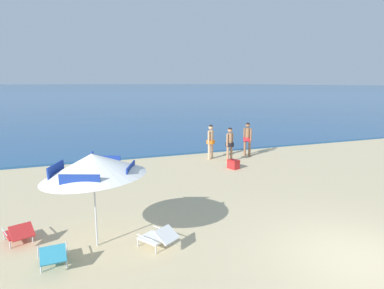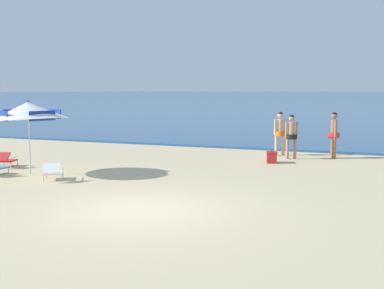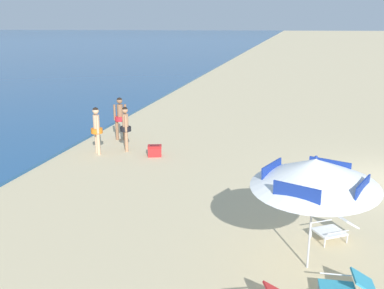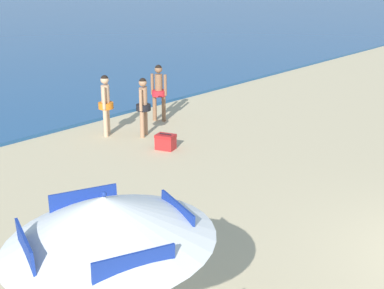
% 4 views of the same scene
% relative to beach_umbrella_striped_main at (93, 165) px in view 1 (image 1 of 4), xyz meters
% --- Properties ---
extents(ground_plane, '(800.00, 800.00, 0.00)m').
position_rel_beach_umbrella_striped_main_xyz_m(ground_plane, '(5.31, -2.82, -1.95)').
color(ground_plane, '#CCB78C').
extents(ocean_water, '(800.00, 800.00, 0.10)m').
position_rel_beach_umbrella_striped_main_xyz_m(ocean_water, '(5.31, 408.61, -1.90)').
color(ocean_water, '#235184').
rests_on(ocean_water, ground).
extents(beach_umbrella_striped_main, '(3.13, 3.11, 2.31)m').
position_rel_beach_umbrella_striped_main_xyz_m(beach_umbrella_striped_main, '(0.00, 0.00, 0.00)').
color(beach_umbrella_striped_main, silver).
rests_on(beach_umbrella_striped_main, ground).
extents(lounge_chair_under_umbrella, '(0.92, 1.03, 0.52)m').
position_rel_beach_umbrella_striped_main_xyz_m(lounge_chair_under_umbrella, '(1.32, -0.62, -1.68)').
color(lounge_chair_under_umbrella, white).
rests_on(lounge_chair_under_umbrella, ground).
extents(lounge_chair_beside_umbrella, '(0.61, 0.92, 0.52)m').
position_rel_beach_umbrella_striped_main_xyz_m(lounge_chair_beside_umbrella, '(-0.94, -0.61, -1.68)').
color(lounge_chair_beside_umbrella, teal).
rests_on(lounge_chair_beside_umbrella, ground).
extents(lounge_chair_facing_sea, '(0.80, 1.02, 0.53)m').
position_rel_beach_umbrella_striped_main_xyz_m(lounge_chair_facing_sea, '(-1.72, 0.79, -1.69)').
color(lounge_chair_facing_sea, red).
rests_on(lounge_chair_facing_sea, ground).
extents(person_standing_near_shore, '(0.46, 0.41, 1.67)m').
position_rel_beach_umbrella_striped_main_xyz_m(person_standing_near_shore, '(6.82, 6.41, -0.99)').
color(person_standing_near_shore, tan).
rests_on(person_standing_near_shore, ground).
extents(person_standing_beside, '(0.43, 0.42, 1.73)m').
position_rel_beach_umbrella_striped_main_xyz_m(person_standing_beside, '(6.20, 7.28, -0.95)').
color(person_standing_beside, '#D8A87F').
rests_on(person_standing_beside, ground).
extents(person_wading_in, '(0.43, 0.49, 1.76)m').
position_rel_beach_umbrella_striped_main_xyz_m(person_wading_in, '(8.27, 7.21, -0.94)').
color(person_wading_in, '#8C6042').
rests_on(person_wading_in, ground).
extents(cooler_box, '(0.48, 0.57, 0.43)m').
position_rel_beach_umbrella_striped_main_xyz_m(cooler_box, '(6.37, 5.15, -1.75)').
color(cooler_box, red).
rests_on(cooler_box, ground).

